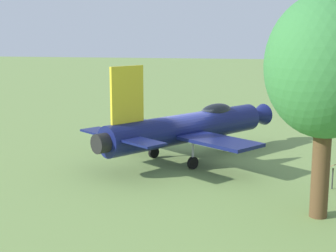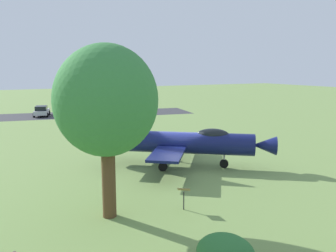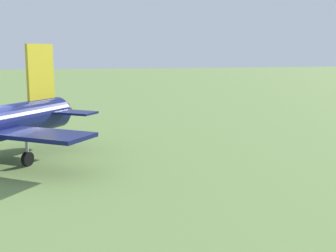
% 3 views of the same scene
% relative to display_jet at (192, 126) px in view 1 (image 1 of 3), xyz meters
% --- Properties ---
extents(ground_plane, '(200.00, 200.00, 0.00)m').
position_rel_display_jet_xyz_m(ground_plane, '(-0.27, 0.20, -1.73)').
color(ground_plane, '#75934C').
extents(display_jet, '(10.86, 9.24, 5.01)m').
position_rel_display_jet_xyz_m(display_jet, '(0.00, 0.00, 0.00)').
color(display_jet, '#111951').
rests_on(display_jet, ground_plane).
extents(shade_tree, '(4.64, 4.22, 7.87)m').
position_rel_display_jet_xyz_m(shade_tree, '(-7.34, -5.65, 3.60)').
color(shade_tree, brown).
rests_on(shade_tree, ground_plane).
extents(info_plaque, '(0.72, 0.67, 1.14)m').
position_rel_display_jet_xyz_m(info_plaque, '(-3.91, -6.55, -0.87)').
color(info_plaque, '#333333').
rests_on(info_plaque, ground_plane).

